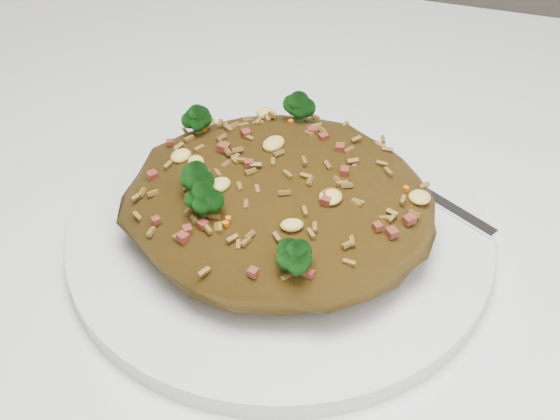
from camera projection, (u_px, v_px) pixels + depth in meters
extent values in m
cube|color=white|center=(117.00, 243.00, 0.56)|extent=(1.20, 0.80, 0.04)
cylinder|color=white|center=(280.00, 234.00, 0.53)|extent=(0.28, 0.28, 0.01)
ellipsoid|color=brown|center=(280.00, 202.00, 0.51)|extent=(0.21, 0.19, 0.04)
ellipsoid|color=#083807|center=(197.00, 118.00, 0.54)|extent=(0.02, 0.02, 0.02)
ellipsoid|color=#083807|center=(197.00, 177.00, 0.48)|extent=(0.02, 0.02, 0.02)
ellipsoid|color=#083807|center=(204.00, 197.00, 0.46)|extent=(0.02, 0.02, 0.02)
ellipsoid|color=#083807|center=(299.00, 106.00, 0.55)|extent=(0.02, 0.02, 0.02)
ellipsoid|color=#083807|center=(296.00, 256.00, 0.43)|extent=(0.02, 0.02, 0.02)
cube|color=silver|center=(453.00, 210.00, 0.53)|extent=(0.09, 0.06, 0.00)
cube|color=silver|center=(350.00, 147.00, 0.59)|extent=(0.04, 0.04, 0.00)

